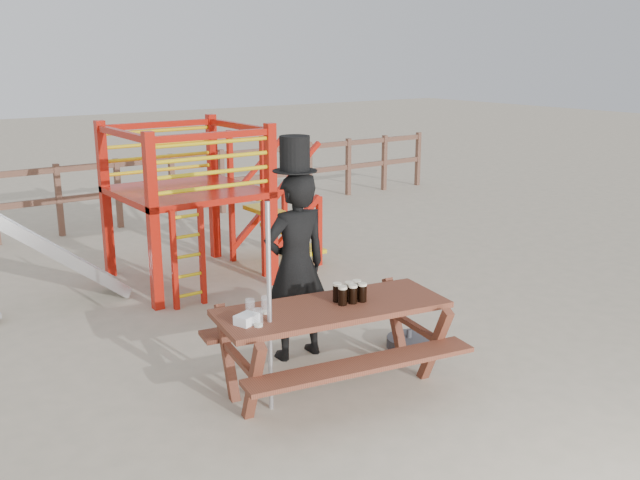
{
  "coord_description": "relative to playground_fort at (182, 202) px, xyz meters",
  "views": [
    {
      "loc": [
        -3.67,
        -4.82,
        2.96
      ],
      "look_at": [
        0.34,
        0.8,
        1.13
      ],
      "focal_mm": 40.0,
      "sensor_mm": 36.0,
      "label": 1
    }
  ],
  "objects": [
    {
      "name": "paper_bag",
      "position": [
        -1.1,
        -3.59,
        -0.24
      ],
      "size": [
        0.22,
        0.19,
        0.08
      ],
      "primitive_type": "cube",
      "rotation": [
        0.0,
        0.0,
        0.34
      ],
      "color": "white",
      "rests_on": "picnic_table"
    },
    {
      "name": "back_fence",
      "position": [
        -0.12,
        3.42,
        -0.34
      ],
      "size": [
        15.09,
        0.09,
        1.2
      ],
      "color": "brown",
      "rests_on": "ground"
    },
    {
      "name": "parasol_base",
      "position": [
        0.93,
        -3.36,
        -1.02
      ],
      "size": [
        0.46,
        0.46,
        0.19
      ],
      "color": "#343439",
      "rests_on": "ground"
    },
    {
      "name": "picnic_table",
      "position": [
        -0.27,
        -3.65,
        -0.57
      ],
      "size": [
        2.26,
        1.75,
        0.79
      ],
      "rotation": [
        0.0,
        0.0,
        -0.17
      ],
      "color": "brown",
      "rests_on": "ground"
    },
    {
      "name": "stout_pints",
      "position": [
        -0.08,
        -3.65,
        -0.19
      ],
      "size": [
        0.29,
        0.21,
        0.17
      ],
      "color": "black",
      "rests_on": "picnic_table"
    },
    {
      "name": "man_with_hat",
      "position": [
        -0.13,
        -2.86,
        -0.08
      ],
      "size": [
        0.7,
        0.48,
        2.21
      ],
      "rotation": [
        0.0,
        0.0,
        3.1
      ],
      "color": "black",
      "rests_on": "ground"
    },
    {
      "name": "metal_pole",
      "position": [
        -0.92,
        -3.65,
        -0.17
      ],
      "size": [
        0.04,
        0.04,
        1.81
      ],
      "primitive_type": "cylinder",
      "color": "#B2B2B7",
      "rests_on": "ground"
    },
    {
      "name": "playground_fort",
      "position": [
        0.0,
        0.0,
        0.0
      ],
      "size": [
        4.71,
        1.84,
        2.1
      ],
      "color": "#AE170B",
      "rests_on": "ground"
    },
    {
      "name": "empty_glasses",
      "position": [
        -0.96,
        -3.54,
        -0.21
      ],
      "size": [
        0.29,
        0.32,
        0.15
      ],
      "color": "silver",
      "rests_on": "picnic_table"
    },
    {
      "name": "ground",
      "position": [
        -0.12,
        -3.58,
        -1.07
      ],
      "size": [
        60.0,
        60.0,
        0.0
      ],
      "primitive_type": "plane",
      "color": "tan",
      "rests_on": "ground"
    }
  ]
}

